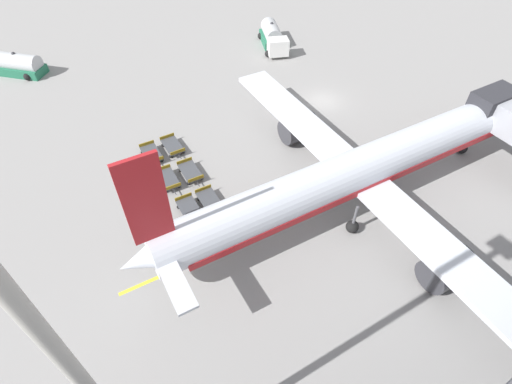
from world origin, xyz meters
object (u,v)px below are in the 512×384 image
object	(u,v)px
baggage_dolly_row_mid_a_col_b	(190,172)
apron_light_mast	(58,352)
baggage_dolly_row_near_col_b	(168,179)
baggage_dolly_row_mid_a_col_c	(210,201)
baggage_dolly_row_near_col_a	(152,154)
fuel_tanker_primary	(8,63)
baggage_dolly_row_mid_a_col_a	(173,146)
baggage_dolly_row_near_col_c	(190,210)
airplane	(369,167)
fuel_tanker_secondary	(273,37)

from	to	relation	value
baggage_dolly_row_mid_a_col_b	apron_light_mast	size ratio (longest dim) A/B	0.14
baggage_dolly_row_near_col_b	baggage_dolly_row_mid_a_col_c	world-z (taller)	same
baggage_dolly_row_near_col_a	baggage_dolly_row_mid_a_col_b	xyz separation A→B (m)	(4.37, 1.98, 0.00)
baggage_dolly_row_mid_a_col_b	apron_light_mast	bearing A→B (deg)	-31.44
baggage_dolly_row_near_col_a	baggage_dolly_row_mid_a_col_b	distance (m)	4.80
fuel_tanker_primary	baggage_dolly_row_mid_a_col_c	bearing A→B (deg)	16.48
baggage_dolly_row_mid_a_col_a	baggage_dolly_row_mid_a_col_c	bearing A→B (deg)	-3.23
baggage_dolly_row_mid_a_col_c	baggage_dolly_row_near_col_c	bearing A→B (deg)	-91.59
baggage_dolly_row_mid_a_col_c	fuel_tanker_primary	bearing A→B (deg)	-163.52
baggage_dolly_row_mid_a_col_b	airplane	bearing A→B (deg)	46.70
airplane	fuel_tanker_secondary	distance (m)	30.09
baggage_dolly_row_near_col_b	baggage_dolly_row_near_col_c	size ratio (longest dim) A/B	1.00
fuel_tanker_secondary	apron_light_mast	xyz separation A→B (m)	(36.86, -33.30, 13.50)
fuel_tanker_primary	baggage_dolly_row_mid_a_col_a	world-z (taller)	fuel_tanker_primary
baggage_dolly_row_mid_a_col_b	fuel_tanker_primary	bearing A→B (deg)	-160.87
fuel_tanker_secondary	baggage_dolly_row_near_col_a	xyz separation A→B (m)	(13.17, -23.47, -0.73)
airplane	apron_light_mast	bearing A→B (deg)	-69.55
airplane	fuel_tanker_primary	distance (m)	45.78
fuel_tanker_primary	baggage_dolly_row_near_col_b	xyz separation A→B (m)	(29.40, 8.12, -0.75)
baggage_dolly_row_near_col_c	baggage_dolly_row_mid_a_col_a	distance (m)	8.85
baggage_dolly_row_mid_a_col_c	fuel_tanker_secondary	bearing A→B (deg)	135.05
airplane	baggage_dolly_row_mid_a_col_b	xyz separation A→B (m)	(-10.68, -11.34, -3.07)
baggage_dolly_row_near_col_c	baggage_dolly_row_mid_a_col_b	world-z (taller)	same
baggage_dolly_row_mid_a_col_b	baggage_dolly_row_mid_a_col_c	size ratio (longest dim) A/B	1.00
baggage_dolly_row_near_col_a	apron_light_mast	distance (m)	29.33
baggage_dolly_row_mid_a_col_a	apron_light_mast	bearing A→B (deg)	-26.97
fuel_tanker_primary	apron_light_mast	xyz separation A→B (m)	(48.92, -1.54, 13.48)
baggage_dolly_row_near_col_c	fuel_tanker_secondary	bearing A→B (deg)	132.59
baggage_dolly_row_near_col_a	baggage_dolly_row_near_col_c	bearing A→B (deg)	-1.12
fuel_tanker_secondary	baggage_dolly_row_mid_a_col_c	world-z (taller)	fuel_tanker_secondary
baggage_dolly_row_near_col_a	fuel_tanker_primary	bearing A→B (deg)	-161.82
apron_light_mast	baggage_dolly_row_mid_a_col_b	bearing A→B (deg)	148.56
baggage_dolly_row_mid_a_col_c	apron_light_mast	bearing A→B (deg)	-37.46
baggage_dolly_row_mid_a_col_a	apron_light_mast	size ratio (longest dim) A/B	0.14
baggage_dolly_row_near_col_c	baggage_dolly_row_mid_a_col_b	xyz separation A→B (m)	(-4.19, 2.15, 0.00)
airplane	baggage_dolly_row_mid_a_col_c	xyz separation A→B (m)	(-6.44, -11.60, -3.07)
airplane	fuel_tanker_primary	xyz separation A→B (m)	(-40.29, -21.61, -2.32)
fuel_tanker_secondary	baggage_dolly_row_near_col_c	distance (m)	32.12
fuel_tanker_primary	fuel_tanker_secondary	world-z (taller)	fuel_tanker_secondary
airplane	baggage_dolly_row_near_col_b	world-z (taller)	airplane
airplane	baggage_dolly_row_mid_a_col_a	size ratio (longest dim) A/B	11.73
baggage_dolly_row_near_col_a	baggage_dolly_row_mid_a_col_a	bearing A→B (deg)	88.95
fuel_tanker_primary	fuel_tanker_secondary	bearing A→B (deg)	69.20
baggage_dolly_row_near_col_c	baggage_dolly_row_mid_a_col_b	bearing A→B (deg)	152.84
airplane	baggage_dolly_row_mid_a_col_a	world-z (taller)	airplane
fuel_tanker_secondary	baggage_dolly_row_mid_a_col_b	size ratio (longest dim) A/B	2.24
fuel_tanker_secondary	baggage_dolly_row_near_col_a	size ratio (longest dim) A/B	2.25
fuel_tanker_secondary	apron_light_mast	size ratio (longest dim) A/B	0.32
baggage_dolly_row_near_col_a	baggage_dolly_row_mid_a_col_b	size ratio (longest dim) A/B	1.00
apron_light_mast	baggage_dolly_row_mid_a_col_c	bearing A→B (deg)	142.54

